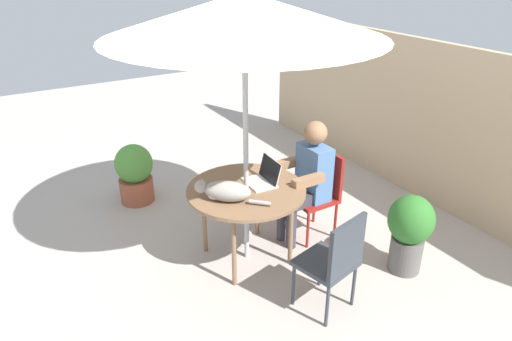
# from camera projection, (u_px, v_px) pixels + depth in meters

# --- Properties ---
(ground_plane) EXTENTS (14.00, 14.00, 0.00)m
(ground_plane) POSITION_uv_depth(u_px,v_px,m) (247.00, 256.00, 4.34)
(ground_plane) COLOR #ADA399
(fence_back) EXTENTS (5.82, 0.08, 1.76)m
(fence_back) POSITION_uv_depth(u_px,v_px,m) (430.00, 124.00, 5.04)
(fence_back) COLOR tan
(fence_back) RESTS_ON ground
(patio_table) EXTENTS (1.05, 1.05, 0.73)m
(patio_table) POSITION_uv_depth(u_px,v_px,m) (246.00, 194.00, 4.05)
(patio_table) COLOR brown
(patio_table) RESTS_ON ground
(patio_umbrella) EXTENTS (2.18, 2.18, 2.34)m
(patio_umbrella) POSITION_uv_depth(u_px,v_px,m) (244.00, 15.00, 3.39)
(patio_umbrella) COLOR #B7B7BC
(patio_umbrella) RESTS_ON ground
(chair_occupied) EXTENTS (0.40, 0.40, 0.87)m
(chair_occupied) POSITION_uv_depth(u_px,v_px,m) (320.00, 188.00, 4.50)
(chair_occupied) COLOR maroon
(chair_occupied) RESTS_ON ground
(chair_empty) EXTENTS (0.48, 0.48, 0.87)m
(chair_empty) POSITION_uv_depth(u_px,v_px,m) (335.00, 258.00, 3.48)
(chair_empty) COLOR #33383F
(chair_empty) RESTS_ON ground
(person_seated) EXTENTS (0.48, 0.48, 1.21)m
(person_seated) POSITION_uv_depth(u_px,v_px,m) (308.00, 176.00, 4.36)
(person_seated) COLOR #4C72A5
(person_seated) RESTS_ON ground
(laptop) EXTENTS (0.31, 0.27, 0.21)m
(laptop) POSITION_uv_depth(u_px,v_px,m) (265.00, 176.00, 4.10)
(laptop) COLOR silver
(laptop) RESTS_ON patio_table
(cat) EXTENTS (0.49, 0.49, 0.17)m
(cat) POSITION_uv_depth(u_px,v_px,m) (224.00, 191.00, 3.80)
(cat) COLOR gray
(cat) RESTS_ON patio_table
(potted_plant_near_fence) EXTENTS (0.40, 0.40, 0.74)m
(potted_plant_near_fence) POSITION_uv_depth(u_px,v_px,m) (409.00, 229.00, 3.99)
(potted_plant_near_fence) COLOR #595654
(potted_plant_near_fence) RESTS_ON ground
(potted_plant_by_chair) EXTENTS (0.42, 0.42, 0.68)m
(potted_plant_by_chair) POSITION_uv_depth(u_px,v_px,m) (135.00, 173.00, 5.15)
(potted_plant_by_chair) COLOR #9E5138
(potted_plant_by_chair) RESTS_ON ground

